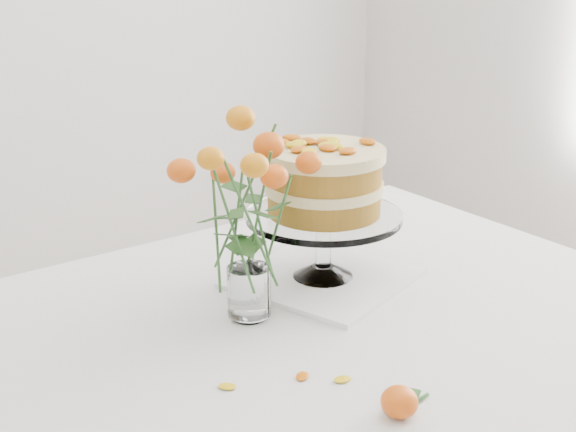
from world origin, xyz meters
name	(u,v)px	position (x,y,z in m)	size (l,w,h in m)	color
table	(259,382)	(0.00, 0.00, 0.67)	(1.43, 0.93, 0.76)	tan
napkin	(323,278)	(0.21, 0.11, 0.76)	(0.28, 0.28, 0.01)	white
cake_stand	(324,188)	(0.21, 0.11, 0.93)	(0.28, 0.28, 0.25)	white
rose_vase	(247,197)	(0.02, 0.06, 0.96)	(0.30, 0.30, 0.35)	white
loose_rose_far	(399,402)	(0.02, -0.29, 0.78)	(0.09, 0.05, 0.04)	#E8540B
stray_petal_a	(227,387)	(-0.12, -0.10, 0.76)	(0.03, 0.02, 0.00)	yellow
stray_petal_b	(302,376)	(-0.02, -0.14, 0.76)	(0.03, 0.02, 0.00)	yellow
stray_petal_c	(342,380)	(0.02, -0.18, 0.76)	(0.03, 0.02, 0.00)	yellow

